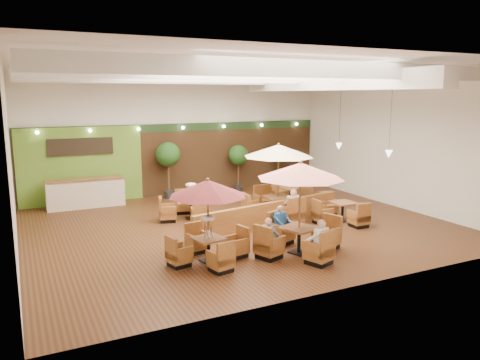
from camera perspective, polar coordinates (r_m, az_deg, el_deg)
room at (r=17.05m, az=-1.22°, el=7.43°), size 14.04×14.00×5.52m
service_counter at (r=19.89m, az=-18.29°, el=-1.53°), size 3.00×0.75×1.18m
booth_divider at (r=16.16m, az=3.71°, el=-4.23°), size 6.19×1.36×0.87m
table_0 at (r=12.58m, az=-3.93°, el=-3.02°), size 2.34×2.34×2.33m
table_1 at (r=13.26m, az=7.33°, el=-1.35°), size 2.79×2.79×2.69m
table_2 at (r=17.03m, az=4.48°, el=1.87°), size 2.67×2.76×2.78m
table_3 at (r=17.18m, az=-6.68°, el=-3.36°), size 1.76×2.53×1.50m
table_4 at (r=17.16m, az=11.71°, el=-3.92°), size 1.59×2.37×0.88m
table_5 at (r=19.44m, az=5.53°, el=-2.06°), size 1.62×2.40×0.89m
topiary_0 at (r=20.62m, az=-8.77°, el=2.84°), size 1.07×1.07×2.48m
topiary_1 at (r=21.89m, az=-0.22°, el=2.83°), size 0.94×0.94×2.19m
topiary_2 at (r=22.93m, az=4.73°, el=2.94°), size 0.90×0.90×2.08m
diner_0 at (r=12.75m, az=9.66°, el=-6.88°), size 0.43×0.40×0.78m
diner_1 at (r=14.33m, az=5.07°, el=-4.92°), size 0.40×0.38×0.73m
diner_2 at (r=13.03m, az=3.58°, el=-6.49°), size 0.38×0.40×0.71m
diner_3 at (r=16.44m, az=6.44°, el=-2.87°), size 0.40×0.33×0.79m
diner_4 at (r=16.44m, az=6.44°, el=-2.83°), size 0.40×0.32×0.82m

